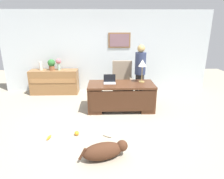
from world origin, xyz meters
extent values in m
plane|color=#9E937F|center=(0.00, 0.00, 0.00)|extent=(12.00, 12.00, 0.00)
cube|color=silver|center=(0.00, 2.60, 1.35)|extent=(7.00, 0.12, 2.70)
cube|color=olive|center=(0.45, 2.52, 1.74)|extent=(0.73, 0.03, 0.49)
cube|color=#7F5C64|center=(0.45, 2.50, 1.74)|extent=(0.65, 0.01, 0.41)
cube|color=#4C2B19|center=(0.40, 0.85, 0.71)|extent=(1.75, 0.81, 0.05)
cube|color=#4C2B19|center=(-0.30, 0.85, 0.34)|extent=(0.36, 0.75, 0.68)
cube|color=#4C2B19|center=(1.09, 0.85, 0.34)|extent=(0.36, 0.75, 0.68)
cube|color=#412415|center=(0.40, 0.47, 0.38)|extent=(1.65, 0.04, 0.55)
cube|color=olive|center=(-1.74, 2.25, 0.40)|extent=(1.57, 0.48, 0.81)
cube|color=#A16F40|center=(-1.74, 2.00, 0.50)|extent=(1.47, 0.02, 0.14)
cube|color=gray|center=(0.50, 1.63, 0.37)|extent=(0.60, 0.58, 0.18)
cylinder|color=black|center=(0.50, 1.63, 0.14)|extent=(0.10, 0.10, 0.28)
cylinder|color=black|center=(0.50, 1.63, 0.03)|extent=(0.52, 0.52, 0.05)
cube|color=gray|center=(0.50, 1.87, 0.81)|extent=(0.60, 0.12, 0.71)
cube|color=gray|center=(0.24, 1.63, 0.57)|extent=(0.08, 0.50, 0.22)
cube|color=gray|center=(0.76, 1.63, 0.57)|extent=(0.08, 0.50, 0.22)
cylinder|color=#262323|center=(1.03, 1.61, 0.40)|extent=(0.26, 0.26, 0.80)
cylinder|color=navy|center=(1.03, 1.61, 1.13)|extent=(0.32, 0.32, 0.65)
sphere|color=tan|center=(1.03, 1.61, 1.57)|extent=(0.22, 0.22, 0.22)
ellipsoid|color=#472819|center=(-0.07, -1.26, 0.15)|extent=(0.75, 0.47, 0.30)
sphere|color=#472819|center=(0.27, -1.17, 0.19)|extent=(0.20, 0.20, 0.20)
cylinder|color=#472819|center=(-0.41, -1.35, 0.17)|extent=(0.15, 0.08, 0.21)
cube|color=#B2B5BA|center=(0.09, 0.88, 0.74)|extent=(0.32, 0.22, 0.01)
cube|color=black|center=(0.09, 0.98, 0.85)|extent=(0.32, 0.01, 0.21)
cylinder|color=#9E8447|center=(0.97, 0.98, 0.74)|extent=(0.16, 0.16, 0.02)
cylinder|color=#9E8447|center=(0.97, 0.98, 0.96)|extent=(0.02, 0.02, 0.41)
cone|color=silver|center=(0.97, 0.98, 1.26)|extent=(0.22, 0.22, 0.18)
cylinder|color=#98BBAA|center=(-1.56, 2.25, 0.92)|extent=(0.10, 0.10, 0.22)
sphere|color=#BF6872|center=(-1.56, 2.25, 1.10)|extent=(0.17, 0.17, 0.17)
cylinder|color=silver|center=(-2.14, 2.25, 0.94)|extent=(0.10, 0.10, 0.28)
cylinder|color=brown|center=(-1.79, 2.25, 0.88)|extent=(0.18, 0.18, 0.14)
sphere|color=#307233|center=(-1.79, 2.25, 1.05)|extent=(0.24, 0.24, 0.24)
sphere|color=orange|center=(-0.63, -0.49, 0.05)|extent=(0.09, 0.09, 0.09)
ellipsoid|color=beige|center=(0.01, -0.57, 0.03)|extent=(0.20, 0.14, 0.05)
ellipsoid|color=orange|center=(-1.18, -0.60, 0.03)|extent=(0.09, 0.18, 0.05)
camera|label=1|loc=(0.00, -4.08, 2.19)|focal=31.06mm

